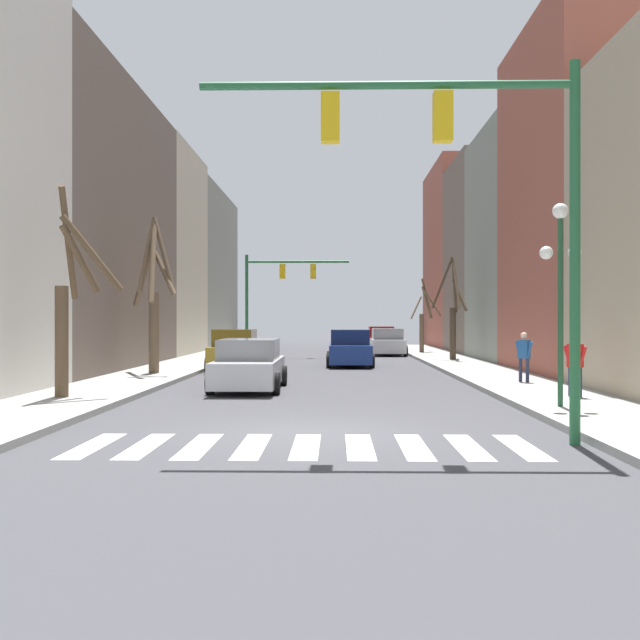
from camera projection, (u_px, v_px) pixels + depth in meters
ground_plane at (309, 433)px, 14.05m from camera, size 240.00×240.00×0.00m
building_row_left at (97, 238)px, 35.30m from camera, size 6.00×54.90×12.47m
building_row_right at (546, 240)px, 36.36m from camera, size 6.00×53.86×13.53m
crosswalk_stripes at (306, 446)px, 12.52m from camera, size 7.65×2.60×0.01m
traffic_signal_near at (468, 168)px, 12.69m from camera, size 6.47×0.28×6.52m
traffic_signal_far at (277, 283)px, 42.59m from camera, size 5.93×0.28×5.83m
street_lamp_right_corner at (560, 263)px, 17.01m from camera, size 0.95×0.36×4.63m
car_parked_right_near at (249, 366)px, 22.60m from camera, size 2.08×4.83×1.54m
car_driving_away_lane at (387, 343)px, 44.45m from camera, size 2.15×4.11×1.60m
car_parked_left_near at (350, 349)px, 34.13m from camera, size 2.12×4.47×1.67m
car_parked_right_far at (235, 351)px, 31.06m from camera, size 2.00×4.22×1.73m
car_parked_left_mid at (381, 339)px, 51.44m from camera, size 2.06×4.33×1.66m
pedestrian_waiting_at_curb at (575, 360)px, 19.14m from camera, size 0.49×0.59×1.59m
pedestrian_near_right_corner at (524, 353)px, 23.67m from camera, size 0.48×0.58×1.58m
street_tree_right_near at (153, 296)px, 27.52m from camera, size 2.20×3.30×5.81m
street_tree_right_far at (423, 320)px, 45.85m from camera, size 2.08×2.02×4.54m
street_tree_left_mid at (69, 304)px, 19.25m from camera, size 1.64×1.55×5.43m
street_tree_left_near at (453, 313)px, 37.17m from camera, size 1.52×3.14×5.14m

